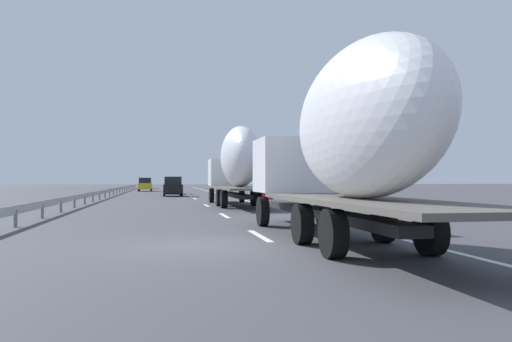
# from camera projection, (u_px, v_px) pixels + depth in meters

# --- Properties ---
(ground_plane) EXTENTS (260.00, 260.00, 0.00)m
(ground_plane) POSITION_uv_depth(u_px,v_px,m) (172.00, 196.00, 52.12)
(ground_plane) COLOR #424247
(lane_stripe_0) EXTENTS (3.20, 0.20, 0.01)m
(lane_stripe_0) POSITION_uv_depth(u_px,v_px,m) (260.00, 236.00, 15.08)
(lane_stripe_0) COLOR white
(lane_stripe_0) RESTS_ON ground_plane
(lane_stripe_1) EXTENTS (3.20, 0.20, 0.01)m
(lane_stripe_1) POSITION_uv_depth(u_px,v_px,m) (224.00, 216.00, 23.52)
(lane_stripe_1) COLOR white
(lane_stripe_1) RESTS_ON ground_plane
(lane_stripe_2) EXTENTS (3.20, 0.20, 0.01)m
(lane_stripe_2) POSITION_uv_depth(u_px,v_px,m) (206.00, 205.00, 32.92)
(lane_stripe_2) COLOR white
(lane_stripe_2) RESTS_ON ground_plane
(lane_stripe_3) EXTENTS (3.20, 0.20, 0.01)m
(lane_stripe_3) POSITION_uv_depth(u_px,v_px,m) (195.00, 199.00, 44.37)
(lane_stripe_3) COLOR white
(lane_stripe_3) RESTS_ON ground_plane
(lane_stripe_4) EXTENTS (3.20, 0.20, 0.01)m
(lane_stripe_4) POSITION_uv_depth(u_px,v_px,m) (191.00, 196.00, 50.87)
(lane_stripe_4) COLOR white
(lane_stripe_4) RESTS_ON ground_plane
(lane_stripe_5) EXTENTS (3.20, 0.20, 0.01)m
(lane_stripe_5) POSITION_uv_depth(u_px,v_px,m) (188.00, 195.00, 56.19)
(lane_stripe_5) COLOR white
(lane_stripe_5) RESTS_ON ground_plane
(lane_stripe_6) EXTENTS (3.20, 0.20, 0.01)m
(lane_stripe_6) POSITION_uv_depth(u_px,v_px,m) (180.00, 190.00, 78.86)
(lane_stripe_6) COLOR white
(lane_stripe_6) RESTS_ON ground_plane
(lane_stripe_7) EXTENTS (3.20, 0.20, 0.01)m
(lane_stripe_7) POSITION_uv_depth(u_px,v_px,m) (181.00, 190.00, 77.89)
(lane_stripe_7) COLOR white
(lane_stripe_7) RESTS_ON ground_plane
(edge_line_right) EXTENTS (110.00, 0.20, 0.01)m
(edge_line_right) POSITION_uv_depth(u_px,v_px,m) (220.00, 194.00, 58.03)
(edge_line_right) COLOR white
(edge_line_right) RESTS_ON ground_plane
(truck_lead) EXTENTS (13.89, 2.55, 4.85)m
(truck_lead) POSITION_uv_depth(u_px,v_px,m) (237.00, 163.00, 32.15)
(truck_lead) COLOR silver
(truck_lead) RESTS_ON ground_plane
(truck_trailing) EXTENTS (14.32, 2.55, 4.87)m
(truck_trailing) POSITION_uv_depth(u_px,v_px,m) (345.00, 138.00, 13.18)
(truck_trailing) COLOR silver
(truck_trailing) RESTS_ON ground_plane
(car_blue_sedan) EXTENTS (4.37, 1.72, 1.98)m
(car_blue_sedan) POSITION_uv_depth(u_px,v_px,m) (171.00, 185.00, 59.19)
(car_blue_sedan) COLOR #28479E
(car_blue_sedan) RESTS_ON ground_plane
(car_white_van) EXTENTS (4.62, 1.86, 1.93)m
(car_white_van) POSITION_uv_depth(u_px,v_px,m) (147.00, 183.00, 91.64)
(car_white_van) COLOR white
(car_white_van) RESTS_ON ground_plane
(car_yellow_coupe) EXTENTS (4.10, 1.90, 1.91)m
(car_yellow_coupe) POSITION_uv_depth(u_px,v_px,m) (145.00, 184.00, 73.05)
(car_yellow_coupe) COLOR gold
(car_yellow_coupe) RESTS_ON ground_plane
(car_black_suv) EXTENTS (4.06, 1.88, 1.94)m
(car_black_suv) POSITION_uv_depth(u_px,v_px,m) (173.00, 186.00, 51.15)
(car_black_suv) COLOR black
(car_black_suv) RESTS_ON ground_plane
(road_sign) EXTENTS (0.10, 0.90, 3.17)m
(road_sign) POSITION_uv_depth(u_px,v_px,m) (232.00, 175.00, 57.57)
(road_sign) COLOR gray
(road_sign) RESTS_ON ground_plane
(tree_0) EXTENTS (3.82, 3.82, 7.85)m
(tree_0) POSITION_uv_depth(u_px,v_px,m) (344.00, 129.00, 32.85)
(tree_0) COLOR #472D19
(tree_0) RESTS_ON ground_plane
(tree_1) EXTENTS (3.65, 3.65, 6.41)m
(tree_1) POSITION_uv_depth(u_px,v_px,m) (246.00, 166.00, 87.44)
(tree_1) COLOR #472D19
(tree_1) RESTS_ON ground_plane
(tree_2) EXTENTS (2.78, 2.78, 5.17)m
(tree_2) POSITION_uv_depth(u_px,v_px,m) (297.00, 161.00, 44.09)
(tree_2) COLOR #472D19
(tree_2) RESTS_ON ground_plane
(guardrail_median) EXTENTS (94.00, 0.10, 0.76)m
(guardrail_median) POSITION_uv_depth(u_px,v_px,m) (113.00, 190.00, 54.00)
(guardrail_median) COLOR #9EA0A5
(guardrail_median) RESTS_ON ground_plane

